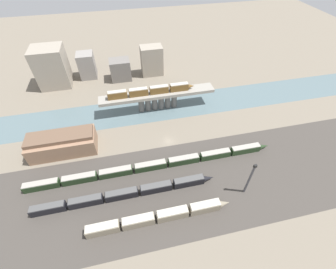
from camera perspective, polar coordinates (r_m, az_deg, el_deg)
name	(u,v)px	position (r m, az deg, el deg)	size (l,w,h in m)	color
ground_plane	(168,141)	(103.00, 0.05, -1.70)	(400.00, 400.00, 0.00)	#756B5B
railbed_yard	(182,185)	(88.74, 3.52, -12.77)	(280.00, 42.00, 0.01)	#423D38
river_water	(158,108)	(121.08, -2.53, 6.69)	(320.00, 20.94, 0.01)	slate
bridge	(158,97)	(116.84, -2.64, 9.41)	(58.72, 7.03, 9.73)	gray
train_on_bridge	(151,91)	(113.85, -4.36, 11.06)	(43.67, 2.62, 3.88)	brown
train_yard_near	(159,217)	(80.40, -2.27, -20.17)	(49.37, 2.95, 4.13)	gray
train_yard_mid	(126,194)	(86.08, -10.73, -14.55)	(66.66, 2.66, 3.63)	black
train_yard_far	(154,165)	(92.14, -3.48, -7.81)	(100.87, 2.69, 3.40)	#23381E
warehouse_building	(63,143)	(106.17, -25.20, -1.98)	(27.51, 12.04, 9.44)	#937056
signal_tower	(249,179)	(85.34, 19.97, -10.58)	(1.00, 0.81, 16.17)	#4C4C51
city_block_far_left	(52,67)	(150.06, -27.41, 14.95)	(17.01, 14.87, 22.69)	gray
city_block_left	(87,65)	(152.65, -19.89, 16.17)	(9.64, 10.09, 15.13)	gray
city_block_center	(121,70)	(145.40, -11.97, 15.81)	(12.00, 9.62, 12.45)	slate
city_block_right	(152,61)	(147.17, -4.15, 18.21)	(13.12, 8.98, 17.82)	gray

